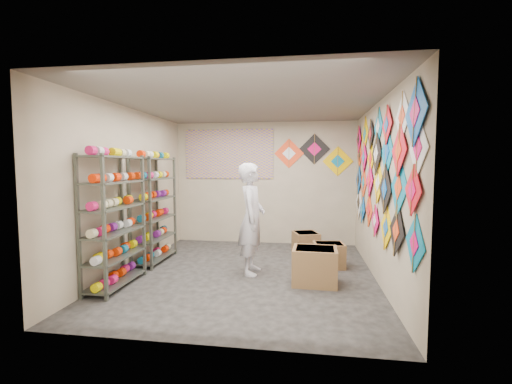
% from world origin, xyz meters
% --- Properties ---
extents(ground, '(4.50, 4.50, 0.00)m').
position_xyz_m(ground, '(0.00, 0.00, 0.00)').
color(ground, black).
extents(room_walls, '(4.50, 4.50, 4.50)m').
position_xyz_m(room_walls, '(0.00, 0.00, 1.64)').
color(room_walls, tan).
rests_on(room_walls, ground).
extents(shelf_rack_front, '(0.40, 1.10, 1.90)m').
position_xyz_m(shelf_rack_front, '(-1.78, -0.85, 0.95)').
color(shelf_rack_front, '#4C5147').
rests_on(shelf_rack_front, ground).
extents(shelf_rack_back, '(0.40, 1.10, 1.90)m').
position_xyz_m(shelf_rack_back, '(-1.78, 0.45, 0.95)').
color(shelf_rack_back, '#4C5147').
rests_on(shelf_rack_back, ground).
extents(string_spools, '(0.12, 2.36, 0.12)m').
position_xyz_m(string_spools, '(-1.78, -0.20, 1.05)').
color(string_spools, '#E31864').
rests_on(string_spools, ground).
extents(kite_wall_display, '(0.06, 4.28, 2.03)m').
position_xyz_m(kite_wall_display, '(1.98, -0.05, 1.65)').
color(kite_wall_display, '#097BA3').
rests_on(kite_wall_display, room_walls).
extents(back_wall_kites, '(1.70, 0.02, 0.93)m').
position_xyz_m(back_wall_kites, '(1.08, 2.24, 1.98)').
color(back_wall_kites, '#FF4318').
rests_on(back_wall_kites, room_walls).
extents(poster, '(2.00, 0.01, 1.10)m').
position_xyz_m(poster, '(-0.80, 2.23, 2.00)').
color(poster, '#69499F').
rests_on(poster, room_walls).
extents(shopkeeper, '(0.66, 0.45, 1.78)m').
position_xyz_m(shopkeeper, '(0.07, 0.03, 0.89)').
color(shopkeeper, silver).
rests_on(shopkeeper, ground).
extents(carton_a, '(0.66, 0.56, 0.53)m').
position_xyz_m(carton_a, '(1.07, -0.33, 0.27)').
color(carton_a, brown).
rests_on(carton_a, ground).
extents(carton_b, '(0.55, 0.47, 0.42)m').
position_xyz_m(carton_b, '(1.33, 0.54, 0.21)').
color(carton_b, brown).
rests_on(carton_b, ground).
extents(carton_c, '(0.58, 0.61, 0.43)m').
position_xyz_m(carton_c, '(0.94, 1.36, 0.22)').
color(carton_c, brown).
rests_on(carton_c, ground).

